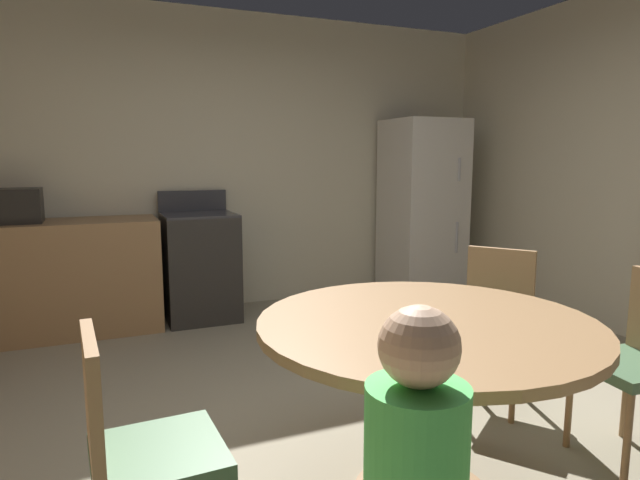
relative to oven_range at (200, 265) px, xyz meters
The scene contains 9 objects.
ground_plane 2.48m from the oven_range, 83.60° to the right, with size 14.00×14.00×0.00m, color gray.
wall_back 1.01m from the oven_range, 55.60° to the left, with size 5.70×0.12×2.70m, color beige.
kitchen_counter 1.31m from the oven_range, behind, with size 1.93×0.60×0.90m, color #9E754C.
oven_range is the anchor object (origin of this frame).
refrigerator 2.25m from the oven_range, ahead, with size 0.68×0.68×1.76m.
microwave 1.51m from the oven_range, behind, with size 0.44×0.32×0.26m, color black.
dining_table 2.95m from the oven_range, 83.13° to the right, with size 1.33×1.33×0.76m.
chair_west 3.07m from the oven_range, 104.05° to the right, with size 0.42×0.42×0.87m.
chair_northeast 2.60m from the oven_range, 61.42° to the right, with size 0.56×0.56×0.87m.
Camera 1 is at (-1.10, -2.23, 1.38)m, focal length 30.50 mm.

